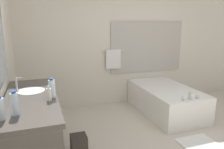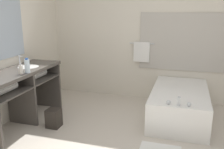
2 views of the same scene
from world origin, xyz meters
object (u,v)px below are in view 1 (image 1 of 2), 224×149
at_px(soap_dispenser, 49,94).
at_px(waste_bin, 79,146).
at_px(bathtub, 165,99).
at_px(water_bottle_1, 52,89).
at_px(water_bottle_3, 0,109).
at_px(water_bottle_2, 15,104).

bearing_deg(soap_dispenser, waste_bin, 35.42).
bearing_deg(waste_bin, bathtub, 26.07).
relative_size(water_bottle_1, water_bottle_3, 1.05).
relative_size(bathtub, soap_dispenser, 9.73).
bearing_deg(water_bottle_1, bathtub, 26.02).
xyz_separation_m(water_bottle_2, waste_bin, (0.65, 0.53, -0.86)).
distance_m(water_bottle_2, waste_bin, 1.20).
bearing_deg(water_bottle_1, water_bottle_2, -132.58).
xyz_separation_m(bathtub, waste_bin, (-1.88, -0.92, -0.13)).
relative_size(water_bottle_2, water_bottle_3, 1.07).
relative_size(soap_dispenser, waste_bin, 0.56).
height_order(bathtub, water_bottle_3, water_bottle_3).
relative_size(water_bottle_3, waste_bin, 0.71).
height_order(soap_dispenser, waste_bin, soap_dispenser).
xyz_separation_m(water_bottle_3, waste_bin, (0.76, 0.59, -0.85)).
relative_size(bathtub, waste_bin, 5.47).
bearing_deg(soap_dispenser, bathtub, 27.62).
bearing_deg(soap_dispenser, water_bottle_3, -140.16).
xyz_separation_m(soap_dispenser, waste_bin, (0.34, 0.24, -0.83)).
distance_m(soap_dispenser, waste_bin, 0.92).
relative_size(bathtub, water_bottle_1, 7.34).
bearing_deg(waste_bin, water_bottle_1, -154.29).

